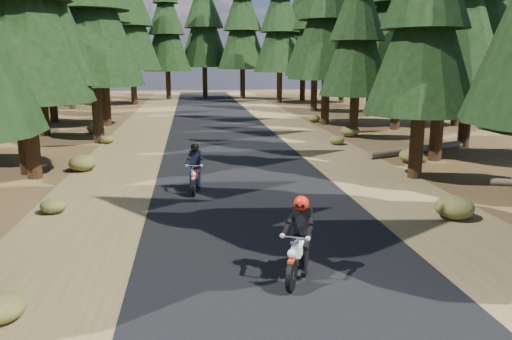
# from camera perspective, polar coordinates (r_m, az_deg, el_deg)

# --- Properties ---
(ground) EXTENTS (120.00, 120.00, 0.00)m
(ground) POSITION_cam_1_polar(r_m,az_deg,el_deg) (12.63, 0.89, -6.33)
(ground) COLOR #412D17
(ground) RESTS_ON ground
(road) EXTENTS (6.00, 100.00, 0.01)m
(road) POSITION_cam_1_polar(r_m,az_deg,el_deg) (17.40, -1.51, -1.08)
(road) COLOR black
(road) RESTS_ON ground
(shoulder_l) EXTENTS (3.20, 100.00, 0.01)m
(shoulder_l) POSITION_cam_1_polar(r_m,az_deg,el_deg) (17.55, -16.62, -1.50)
(shoulder_l) COLOR brown
(shoulder_l) RESTS_ON ground
(shoulder_r) EXTENTS (3.20, 100.00, 0.01)m
(shoulder_r) POSITION_cam_1_polar(r_m,az_deg,el_deg) (18.44, 12.85, -0.62)
(shoulder_r) COLOR brown
(shoulder_r) RESTS_ON ground
(log_near) EXTENTS (5.69, 2.71, 0.32)m
(log_near) POSITION_cam_1_polar(r_m,az_deg,el_deg) (23.67, 18.20, 2.28)
(log_near) COLOR #4C4233
(log_near) RESTS_ON ground
(understory_shrubs) EXTENTS (15.17, 30.29, 0.62)m
(understory_shrubs) POSITION_cam_1_polar(r_m,az_deg,el_deg) (20.17, 1.26, 1.57)
(understory_shrubs) COLOR #474C1E
(understory_shrubs) RESTS_ON ground
(rider_lead) EXTENTS (1.22, 1.83, 1.58)m
(rider_lead) POSITION_cam_1_polar(r_m,az_deg,el_deg) (9.54, 4.91, -9.32)
(rider_lead) COLOR white
(rider_lead) RESTS_ON road
(rider_follow) EXTENTS (0.68, 1.74, 1.52)m
(rider_follow) POSITION_cam_1_polar(r_m,az_deg,el_deg) (15.79, -6.97, -0.68)
(rider_follow) COLOR #A91D0B
(rider_follow) RESTS_ON road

